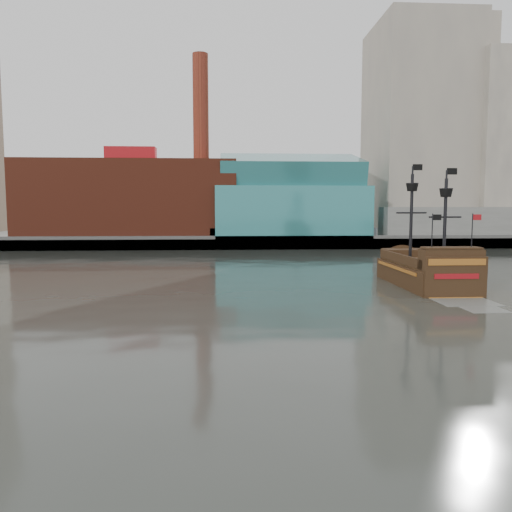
{
  "coord_description": "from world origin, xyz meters",
  "views": [
    {
      "loc": [
        -3.08,
        -30.96,
        7.75
      ],
      "look_at": [
        -0.69,
        8.09,
        4.0
      ],
      "focal_mm": 35.0,
      "sensor_mm": 36.0,
      "label": 1
    }
  ],
  "objects": [
    {
      "name": "pirate_ship",
      "position": [
        16.84,
        17.21,
        1.19
      ],
      "size": [
        5.7,
        17.56,
        13.12
      ],
      "rotation": [
        0.0,
        0.0,
        -0.01
      ],
      "color": "black",
      "rests_on": "ground"
    },
    {
      "name": "seawall",
      "position": [
        0.0,
        62.5,
        1.3
      ],
      "size": [
        220.0,
        1.0,
        2.6
      ],
      "primitive_type": "cube",
      "color": "#4C4C49",
      "rests_on": "ground"
    },
    {
      "name": "ground",
      "position": [
        0.0,
        0.0,
        0.0
      ],
      "size": [
        400.0,
        400.0,
        0.0
      ],
      "primitive_type": "plane",
      "color": "#2A2D27",
      "rests_on": "ground"
    },
    {
      "name": "skyline",
      "position": [
        5.21,
        84.56,
        24.55
      ],
      "size": [
        149.0,
        45.0,
        62.0
      ],
      "color": "#786648",
      "rests_on": "promenade_far"
    },
    {
      "name": "promenade_far",
      "position": [
        0.0,
        92.0,
        1.0
      ],
      "size": [
        220.0,
        60.0,
        2.0
      ],
      "primitive_type": "cube",
      "color": "slate",
      "rests_on": "ground"
    }
  ]
}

